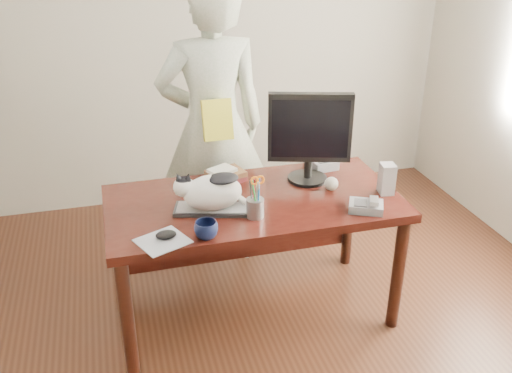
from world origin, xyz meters
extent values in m
plane|color=beige|center=(0.00, 2.25, 1.35)|extent=(4.00, 0.00, 4.00)
cube|color=black|center=(0.00, 0.60, 0.72)|extent=(1.60, 0.80, 0.05)
cylinder|color=black|center=(-0.74, 0.26, 0.35)|extent=(0.07, 0.07, 0.70)
cylinder|color=black|center=(0.74, 0.26, 0.35)|extent=(0.07, 0.07, 0.70)
cylinder|color=black|center=(-0.74, 0.94, 0.35)|extent=(0.07, 0.07, 0.70)
cylinder|color=black|center=(0.74, 0.94, 0.35)|extent=(0.07, 0.07, 0.70)
cube|color=black|center=(0.00, 0.96, 0.40)|extent=(1.45, 0.03, 0.50)
cube|color=black|center=(-0.24, 0.52, 0.76)|extent=(0.43, 0.26, 0.02)
cube|color=#B9B9BE|center=(-0.24, 0.52, 0.77)|extent=(0.40, 0.23, 0.00)
ellipsoid|color=white|center=(-0.24, 0.52, 0.86)|extent=(0.35, 0.27, 0.19)
ellipsoid|color=white|center=(-0.38, 0.55, 0.90)|extent=(0.14, 0.13, 0.10)
ellipsoid|color=black|center=(-0.38, 0.55, 0.93)|extent=(0.09, 0.09, 0.04)
cone|color=black|center=(-0.41, 0.54, 0.96)|extent=(0.06, 0.06, 0.06)
cone|color=black|center=(-0.36, 0.53, 0.96)|extent=(0.06, 0.06, 0.06)
ellipsoid|color=black|center=(-0.19, 0.51, 0.94)|extent=(0.19, 0.17, 0.04)
cylinder|color=white|center=(-0.08, 0.53, 0.79)|extent=(0.06, 0.13, 0.04)
cylinder|color=black|center=(0.37, 0.76, 0.76)|extent=(0.29, 0.29, 0.02)
cylinder|color=black|center=(0.37, 0.76, 0.82)|extent=(0.06, 0.06, 0.10)
cube|color=black|center=(0.36, 0.74, 1.08)|extent=(0.46, 0.19, 0.40)
cube|color=black|center=(0.35, 0.71, 1.08)|extent=(0.41, 0.13, 0.33)
cylinder|color=gray|center=(-0.04, 0.41, 0.80)|extent=(0.10, 0.10, 0.10)
cylinder|color=black|center=(-0.06, 0.41, 0.89)|extent=(0.03, 0.04, 0.15)
cylinder|color=#0B52A7|center=(-0.03, 0.40, 0.89)|extent=(0.02, 0.04, 0.15)
cylinder|color=red|center=(-0.05, 0.42, 0.89)|extent=(0.01, 0.04, 0.15)
cylinder|color=#1C8C2B|center=(-0.05, 0.39, 0.89)|extent=(0.02, 0.03, 0.15)
cylinder|color=#B0B1B5|center=(-0.04, 0.40, 0.90)|extent=(0.02, 0.02, 0.11)
cylinder|color=#B0B1B5|center=(-0.03, 0.40, 0.90)|extent=(0.02, 0.03, 0.11)
torus|color=orange|center=(-0.05, 0.40, 0.96)|extent=(0.05, 0.02, 0.05)
torus|color=orange|center=(-0.02, 0.41, 0.96)|extent=(0.05, 0.02, 0.05)
cube|color=#A7ABB3|center=(-0.53, 0.29, 0.75)|extent=(0.28, 0.27, 0.01)
ellipsoid|color=black|center=(-0.51, 0.31, 0.77)|extent=(0.12, 0.10, 0.04)
imported|color=black|center=(-0.33, 0.26, 0.79)|extent=(0.16, 0.16, 0.09)
cube|color=slate|center=(0.54, 0.32, 0.77)|extent=(0.21, 0.19, 0.04)
cube|color=#3D3E40|center=(0.51, 0.32, 0.80)|extent=(0.10, 0.11, 0.01)
cube|color=#B0B1B5|center=(0.58, 0.31, 0.80)|extent=(0.10, 0.15, 0.05)
cube|color=gray|center=(0.73, 0.48, 0.84)|extent=(0.09, 0.10, 0.17)
sphere|color=beige|center=(0.45, 0.60, 0.79)|extent=(0.08, 0.08, 0.08)
cube|color=#451214|center=(-0.11, 0.86, 0.77)|extent=(0.27, 0.24, 0.04)
cube|color=#56351D|center=(-0.10, 0.86, 0.80)|extent=(0.24, 0.20, 0.03)
cube|color=white|center=(-0.12, 0.86, 0.83)|extent=(0.18, 0.17, 0.02)
cube|color=slate|center=(0.52, 0.92, 0.78)|extent=(0.17, 0.21, 0.05)
cube|color=#3D3E40|center=(0.52, 0.89, 0.81)|extent=(0.11, 0.11, 0.01)
imported|color=white|center=(-0.09, 1.26, 0.94)|extent=(0.69, 0.46, 1.88)
cube|color=yellow|center=(-0.09, 1.09, 1.05)|extent=(0.18, 0.11, 0.25)
camera|label=1|loc=(-0.72, -2.08, 2.17)|focal=40.00mm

